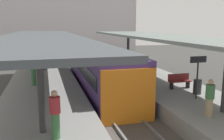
% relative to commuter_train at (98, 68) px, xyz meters
% --- Properties ---
extents(ground_plane, '(80.00, 80.00, 0.00)m').
position_rel_commuter_train_xyz_m(ground_plane, '(0.00, -3.28, -1.73)').
color(ground_plane, '#383835').
extents(platform_left, '(4.40, 28.00, 1.00)m').
position_rel_commuter_train_xyz_m(platform_left, '(-3.80, -3.28, -1.23)').
color(platform_left, gray).
rests_on(platform_left, ground_plane).
extents(platform_right, '(4.40, 28.00, 1.00)m').
position_rel_commuter_train_xyz_m(platform_right, '(3.80, -3.28, -1.23)').
color(platform_right, gray).
rests_on(platform_right, ground_plane).
extents(track_ballast, '(3.20, 28.00, 0.20)m').
position_rel_commuter_train_xyz_m(track_ballast, '(0.00, -3.28, -1.63)').
color(track_ballast, '#4C4742').
rests_on(track_ballast, ground_plane).
extents(rail_near_side, '(0.08, 28.00, 0.14)m').
position_rel_commuter_train_xyz_m(rail_near_side, '(-0.72, -3.28, -1.46)').
color(rail_near_side, slate).
rests_on(rail_near_side, track_ballast).
extents(rail_far_side, '(0.08, 28.00, 0.14)m').
position_rel_commuter_train_xyz_m(rail_far_side, '(0.72, -3.28, -1.46)').
color(rail_far_side, slate).
rests_on(rail_far_side, track_ballast).
extents(commuter_train, '(2.78, 13.17, 3.10)m').
position_rel_commuter_train_xyz_m(commuter_train, '(0.00, 0.00, 0.00)').
color(commuter_train, '#472D6B').
rests_on(commuter_train, track_ballast).
extents(canopy_left, '(4.18, 21.00, 3.17)m').
position_rel_commuter_train_xyz_m(canopy_left, '(-3.80, -1.88, 2.32)').
color(canopy_left, '#333335').
rests_on(canopy_left, platform_left).
extents(canopy_right, '(4.18, 21.00, 3.07)m').
position_rel_commuter_train_xyz_m(canopy_right, '(3.80, -1.88, 2.22)').
color(canopy_right, '#333335').
rests_on(canopy_right, platform_right).
extents(platform_bench, '(1.40, 0.41, 0.86)m').
position_rel_commuter_train_xyz_m(platform_bench, '(4.10, -4.04, -0.26)').
color(platform_bench, black).
rests_on(platform_bench, platform_right).
extents(platform_sign, '(0.90, 0.08, 2.21)m').
position_rel_commuter_train_xyz_m(platform_sign, '(3.77, -6.23, 0.90)').
color(platform_sign, '#262628').
rests_on(platform_sign, platform_right).
extents(litter_bin, '(0.44, 0.44, 0.80)m').
position_rel_commuter_train_xyz_m(litter_bin, '(4.39, -5.43, -0.33)').
color(litter_bin, '#2D2D30').
rests_on(litter_bin, platform_right).
extents(passenger_near_bench, '(0.36, 0.36, 1.59)m').
position_rel_commuter_train_xyz_m(passenger_near_bench, '(2.79, -8.52, 0.09)').
color(passenger_near_bench, '#998460').
rests_on(passenger_near_bench, platform_right).
extents(passenger_mid_platform, '(0.36, 0.36, 1.67)m').
position_rel_commuter_train_xyz_m(passenger_mid_platform, '(-3.38, -8.81, 0.14)').
color(passenger_mid_platform, '#386B3D').
rests_on(passenger_mid_platform, platform_left).
extents(passenger_far_end, '(0.36, 0.36, 1.72)m').
position_rel_commuter_train_xyz_m(passenger_far_end, '(-4.37, -1.04, 0.17)').
color(passenger_far_end, '#386B3D').
rests_on(passenger_far_end, platform_left).
extents(station_building_backdrop, '(18.00, 6.00, 11.00)m').
position_rel_commuter_train_xyz_m(station_building_backdrop, '(-0.88, 16.72, 3.77)').
color(station_building_backdrop, '#B7B2B7').
rests_on(station_building_backdrop, ground_plane).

